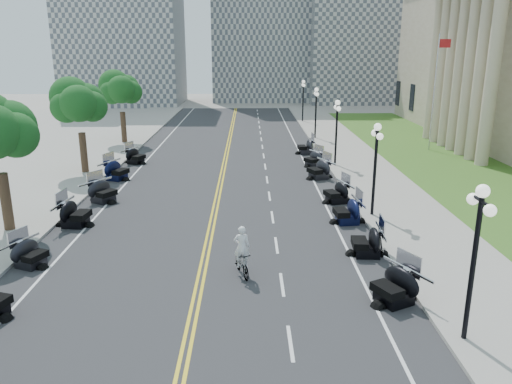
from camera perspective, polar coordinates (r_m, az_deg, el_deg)
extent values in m
plane|color=gray|center=(23.36, -5.56, -6.13)|extent=(160.00, 160.00, 0.00)
cube|color=#333335|center=(32.81, -4.19, 0.50)|extent=(16.00, 90.00, 0.01)
cube|color=yellow|center=(32.81, -4.40, 0.51)|extent=(0.12, 90.00, 0.00)
cube|color=yellow|center=(32.80, -3.98, 0.51)|extent=(0.12, 90.00, 0.00)
cube|color=white|center=(33.05, 6.95, 0.56)|extent=(0.12, 90.00, 0.00)
cube|color=white|center=(33.79, -15.09, 0.45)|extent=(0.12, 90.00, 0.00)
cube|color=white|center=(16.21, 3.96, -16.83)|extent=(0.12, 2.00, 0.00)
cube|color=white|center=(19.67, 2.99, -10.49)|extent=(0.12, 2.00, 0.00)
cube|color=white|center=(23.31, 2.35, -6.08)|extent=(0.12, 2.00, 0.00)
cube|color=white|center=(27.05, 1.89, -2.88)|extent=(0.12, 2.00, 0.00)
cube|color=white|center=(30.85, 1.54, -0.46)|extent=(0.12, 2.00, 0.00)
cube|color=white|center=(34.70, 1.27, 1.42)|extent=(0.12, 2.00, 0.00)
cube|color=white|center=(38.58, 1.06, 2.93)|extent=(0.12, 2.00, 0.00)
cube|color=white|center=(42.49, 0.88, 4.16)|extent=(0.12, 2.00, 0.00)
cube|color=white|center=(46.40, 0.73, 5.19)|extent=(0.12, 2.00, 0.00)
cube|color=white|center=(50.34, 0.61, 6.05)|extent=(0.12, 2.00, 0.00)
cube|color=white|center=(54.28, 0.50, 6.79)|extent=(0.12, 2.00, 0.00)
cube|color=white|center=(58.23, 0.41, 7.43)|extent=(0.12, 2.00, 0.00)
cube|color=white|center=(62.18, 0.33, 7.99)|extent=(0.12, 2.00, 0.00)
cube|color=white|center=(66.15, 0.26, 8.48)|extent=(0.12, 2.00, 0.00)
cube|color=white|center=(70.11, 0.19, 8.91)|extent=(0.12, 2.00, 0.00)
cube|color=white|center=(74.08, 0.14, 9.30)|extent=(0.12, 2.00, 0.00)
cube|color=#9E9991|center=(33.84, 13.85, 0.67)|extent=(5.00, 90.00, 0.15)
cube|color=#9E9991|center=(35.01, -21.62, 0.51)|extent=(5.00, 90.00, 0.15)
cube|color=#356023|center=(43.39, 20.23, 3.47)|extent=(9.00, 60.00, 0.10)
cube|color=gray|center=(85.99, -15.04, 18.40)|extent=(18.00, 14.00, 26.00)
cube|color=gray|center=(89.78, 0.50, 20.08)|extent=(16.00, 12.00, 30.00)
cube|color=gray|center=(88.87, 12.78, 17.16)|extent=(20.00, 14.00, 22.00)
imported|color=#A51414|center=(20.19, -1.62, -8.15)|extent=(0.98, 1.80, 1.04)
imported|color=silver|center=(19.65, -1.65, -4.43)|extent=(0.64, 0.42, 1.76)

